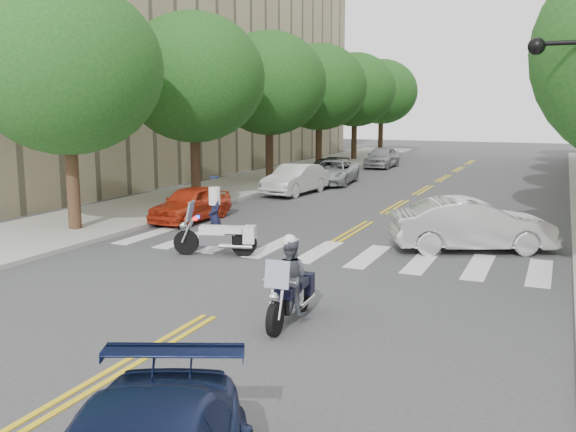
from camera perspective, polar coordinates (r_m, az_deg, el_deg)
The scene contains 17 objects.
ground at distance 13.61m, azimuth -7.01°, elevation -8.86°, with size 140.00×140.00×0.00m, color #38383A.
sidewalk_left at distance 37.05m, azimuth -2.63°, elevation 3.18°, with size 5.00×60.00×0.15m, color #9E9991.
tree_l_0 at distance 23.03m, azimuth -19.11°, elevation 12.30°, with size 6.40×6.40×8.45m.
tree_l_1 at distance 29.46m, azimuth -8.40°, elevation 12.06°, with size 6.40×6.40×8.45m.
tree_l_2 at distance 36.52m, azimuth -1.69°, elevation 11.70°, with size 6.40×6.40×8.45m.
tree_l_3 at distance 43.91m, azimuth 2.79°, elevation 11.37°, with size 6.40×6.40×8.45m.
tree_l_4 at distance 51.47m, azimuth 5.97°, elevation 11.09°, with size 6.40×6.40×8.45m.
tree_l_5 at distance 59.16m, azimuth 8.32°, elevation 10.87°, with size 6.40×6.40×8.45m.
motorcycle_police at distance 12.99m, azimuth 0.22°, elevation -5.96°, with size 0.79×2.24×1.82m.
motorcycle_parked at distance 18.80m, azimuth -5.86°, elevation -1.87°, with size 2.42×1.05×1.60m.
officer_standing at distance 20.43m, azimuth -6.52°, elevation -0.05°, with size 0.63×0.42×1.74m, color black.
convertible at distance 20.07m, azimuth 16.07°, elevation -0.77°, with size 1.68×4.81×1.59m, color #B7B7B9.
parked_car_a at distance 24.57m, azimuth -8.63°, elevation 1.10°, with size 1.58×3.94×1.34m, color red.
parked_car_b at distance 31.74m, azimuth 0.64°, elevation 3.28°, with size 1.56×4.48×1.48m, color silver.
parked_car_c at distance 35.87m, azimuth 3.97°, elevation 3.89°, with size 2.20×4.77×1.33m, color #A3A6AA.
parked_car_d at distance 38.05m, azimuth 3.36°, elevation 4.16°, with size 1.72×4.24×1.23m, color black.
parked_car_e at distance 45.92m, azimuth 8.35°, elevation 5.21°, with size 1.78×4.41×1.50m, color gray.
Camera 1 is at (6.56, -11.12, 4.34)m, focal length 40.00 mm.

